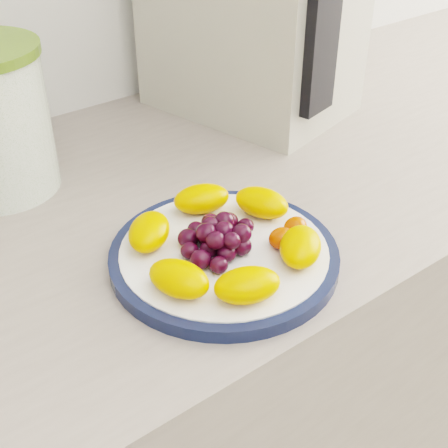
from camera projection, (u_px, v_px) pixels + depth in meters
counter at (204, 404)px, 1.08m from camera, size 3.50×0.60×0.90m
cabinet_face at (204, 415)px, 1.10m from camera, size 3.48×0.58×0.84m
plate_rim at (224, 256)px, 0.68m from camera, size 0.25×0.25×0.01m
plate_face at (224, 255)px, 0.68m from camera, size 0.23×0.23×0.02m
appliance_panel at (323, 12)px, 0.80m from camera, size 0.07×0.04×0.27m
fruit_plate at (227, 238)px, 0.66m from camera, size 0.22×0.22×0.03m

